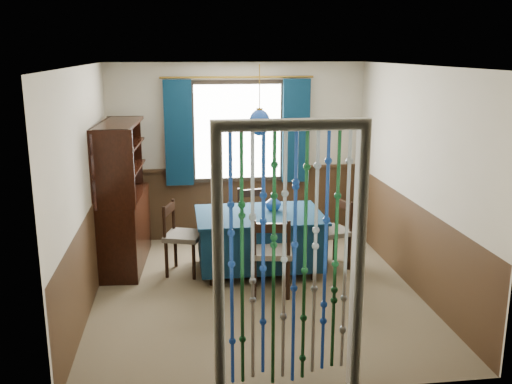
{
  "coord_description": "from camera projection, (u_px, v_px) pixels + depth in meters",
  "views": [
    {
      "loc": [
        -0.78,
        -5.94,
        2.66
      ],
      "look_at": [
        0.06,
        0.46,
        1.05
      ],
      "focal_mm": 40.0,
      "sensor_mm": 36.0,
      "label": 1
    }
  ],
  "objects": [
    {
      "name": "vase_table",
      "position": [
        273.0,
        203.0,
        7.02
      ],
      "size": [
        0.22,
        0.22,
        0.19
      ],
      "primitive_type": "imported",
      "rotation": [
        0.0,
        0.0,
        0.26
      ],
      "color": "navy",
      "rests_on": "dining_table"
    },
    {
      "name": "dining_table",
      "position": [
        259.0,
        238.0,
        6.97
      ],
      "size": [
        1.53,
        1.07,
        0.73
      ],
      "rotation": [
        0.0,
        0.0,
        0.01
      ],
      "color": "#0B253A",
      "rests_on": "floor"
    },
    {
      "name": "chair_left",
      "position": [
        181.0,
        236.0,
        6.89
      ],
      "size": [
        0.53,
        0.54,
        0.88
      ],
      "rotation": [
        0.0,
        0.0,
        -1.87
      ],
      "color": "black",
      "rests_on": "floor"
    },
    {
      "name": "chair_near",
      "position": [
        271.0,
        253.0,
        6.28
      ],
      "size": [
        0.51,
        0.49,
        0.9
      ],
      "rotation": [
        0.0,
        0.0,
        -0.16
      ],
      "color": "black",
      "rests_on": "floor"
    },
    {
      "name": "wall_front",
      "position": [
        291.0,
        245.0,
        4.23
      ],
      "size": [
        3.6,
        0.0,
        3.6
      ],
      "primitive_type": "plane",
      "rotation": [
        -1.57,
        0.0,
        0.0
      ],
      "color": "beige",
      "rests_on": "ground"
    },
    {
      "name": "wainscot_right",
      "position": [
        409.0,
        243.0,
        6.56
      ],
      "size": [
        0.0,
        4.0,
        4.0
      ],
      "primitive_type": "plane",
      "rotation": [
        1.57,
        0.0,
        -1.57
      ],
      "color": "#3D2817",
      "rests_on": "ground"
    },
    {
      "name": "window",
      "position": [
        238.0,
        132.0,
        7.95
      ],
      "size": [
        1.32,
        0.12,
        1.42
      ],
      "primitive_type": "cube",
      "color": "black",
      "rests_on": "wall_back"
    },
    {
      "name": "chair_right",
      "position": [
        333.0,
        231.0,
        7.1
      ],
      "size": [
        0.51,
        0.52,
        0.87
      ],
      "rotation": [
        0.0,
        0.0,
        1.85
      ],
      "color": "black",
      "rests_on": "floor"
    },
    {
      "name": "doorway",
      "position": [
        289.0,
        268.0,
        4.33
      ],
      "size": [
        1.16,
        0.12,
        2.18
      ],
      "primitive_type": null,
      "color": "silver",
      "rests_on": "ground"
    },
    {
      "name": "wall_left",
      "position": [
        84.0,
        189.0,
        5.92
      ],
      "size": [
        0.0,
        4.0,
        4.0
      ],
      "primitive_type": "plane",
      "rotation": [
        1.57,
        0.0,
        1.57
      ],
      "color": "beige",
      "rests_on": "ground"
    },
    {
      "name": "bowl_shelf",
      "position": [
        123.0,
        172.0,
        6.69
      ],
      "size": [
        0.24,
        0.24,
        0.06
      ],
      "primitive_type": "imported",
      "rotation": [
        0.0,
        0.0,
        -0.02
      ],
      "color": "beige",
      "rests_on": "sideboard"
    },
    {
      "name": "ceiling",
      "position": [
        256.0,
        66.0,
        5.85
      ],
      "size": [
        4.0,
        4.0,
        0.0
      ],
      "primitive_type": "plane",
      "rotation": [
        3.14,
        0.0,
        0.0
      ],
      "color": "silver",
      "rests_on": "ground"
    },
    {
      "name": "pendant_lamp",
      "position": [
        259.0,
        122.0,
        6.63
      ],
      "size": [
        0.25,
        0.25,
        0.82
      ],
      "color": "olive",
      "rests_on": "ceiling"
    },
    {
      "name": "sideboard",
      "position": [
        123.0,
        217.0,
        7.14
      ],
      "size": [
        0.57,
        1.41,
        1.81
      ],
      "rotation": [
        0.0,
        0.0,
        -0.06
      ],
      "color": "black",
      "rests_on": "floor"
    },
    {
      "name": "wainscot_left",
      "position": [
        91.0,
        257.0,
        6.1
      ],
      "size": [
        0.0,
        4.0,
        4.0
      ],
      "primitive_type": "plane",
      "rotation": [
        1.57,
        0.0,
        1.57
      ],
      "color": "#3D2817",
      "rests_on": "ground"
    },
    {
      "name": "wainscot_front",
      "position": [
        289.0,
        336.0,
        4.42
      ],
      "size": [
        3.6,
        0.0,
        3.6
      ],
      "primitive_type": "plane",
      "rotation": [
        -1.57,
        0.0,
        0.0
      ],
      "color": "#3D2817",
      "rests_on": "ground"
    },
    {
      "name": "vase_sideboard",
      "position": [
        128.0,
        184.0,
        7.29
      ],
      "size": [
        0.21,
        0.21,
        0.17
      ],
      "primitive_type": "imported",
      "rotation": [
        0.0,
        0.0,
        0.39
      ],
      "color": "beige",
      "rests_on": "sideboard"
    },
    {
      "name": "chair_far",
      "position": [
        255.0,
        219.0,
        7.6
      ],
      "size": [
        0.51,
        0.5,
        0.87
      ],
      "rotation": [
        0.0,
        0.0,
        3.36
      ],
      "color": "black",
      "rests_on": "floor"
    },
    {
      "name": "wainscot_back",
      "position": [
        238.0,
        204.0,
        8.24
      ],
      "size": [
        3.6,
        0.0,
        3.6
      ],
      "primitive_type": "plane",
      "rotation": [
        1.57,
        0.0,
        0.0
      ],
      "color": "#3D2817",
      "rests_on": "ground"
    },
    {
      "name": "wall_right",
      "position": [
        415.0,
        179.0,
        6.38
      ],
      "size": [
        0.0,
        4.0,
        4.0
      ],
      "primitive_type": "plane",
      "rotation": [
        1.57,
        0.0,
        -1.57
      ],
      "color": "beige",
      "rests_on": "ground"
    },
    {
      "name": "floor",
      "position": [
        256.0,
        292.0,
        6.45
      ],
      "size": [
        4.0,
        4.0,
        0.0
      ],
      "primitive_type": "plane",
      "color": "brown",
      "rests_on": "ground"
    },
    {
      "name": "wall_back",
      "position": [
        237.0,
        152.0,
        8.07
      ],
      "size": [
        3.6,
        0.0,
        3.6
      ],
      "primitive_type": "plane",
      "rotation": [
        1.57,
        0.0,
        0.0
      ],
      "color": "beige",
      "rests_on": "ground"
    }
  ]
}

